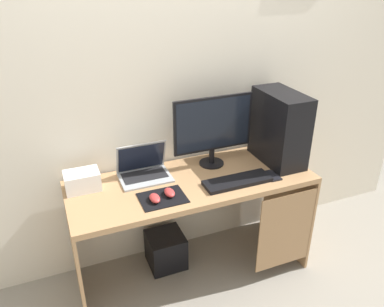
{
  "coord_description": "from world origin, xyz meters",
  "views": [
    {
      "loc": [
        -0.77,
        -1.88,
        1.92
      ],
      "look_at": [
        0.0,
        0.0,
        0.91
      ],
      "focal_mm": 35.87,
      "sensor_mm": 36.0,
      "label": 1
    }
  ],
  "objects_px": {
    "keyboard": "(237,181)",
    "mouse_left": "(169,192)",
    "cell_phone": "(272,176)",
    "subwoofer": "(166,250)",
    "mouse_right": "(155,198)",
    "projector": "(82,181)",
    "laptop": "(144,170)",
    "pc_tower": "(279,128)",
    "monitor": "(213,128)"
  },
  "relations": [
    {
      "from": "keyboard",
      "to": "mouse_left",
      "type": "bearing_deg",
      "value": 177.32
    },
    {
      "from": "cell_phone",
      "to": "subwoofer",
      "type": "bearing_deg",
      "value": 155.84
    },
    {
      "from": "keyboard",
      "to": "cell_phone",
      "type": "distance_m",
      "value": 0.24
    },
    {
      "from": "mouse_right",
      "to": "cell_phone",
      "type": "relative_size",
      "value": 0.74
    },
    {
      "from": "mouse_left",
      "to": "projector",
      "type": "bearing_deg",
      "value": 149.59
    },
    {
      "from": "laptop",
      "to": "keyboard",
      "type": "distance_m",
      "value": 0.58
    },
    {
      "from": "pc_tower",
      "to": "cell_phone",
      "type": "xyz_separation_m",
      "value": [
        -0.15,
        -0.18,
        -0.23
      ]
    },
    {
      "from": "monitor",
      "to": "cell_phone",
      "type": "relative_size",
      "value": 4.06
    },
    {
      "from": "subwoofer",
      "to": "monitor",
      "type": "bearing_deg",
      "value": 0.81
    },
    {
      "from": "pc_tower",
      "to": "projector",
      "type": "xyz_separation_m",
      "value": [
        -1.26,
        0.11,
        -0.18
      ]
    },
    {
      "from": "cell_phone",
      "to": "mouse_left",
      "type": "bearing_deg",
      "value": 177.3
    },
    {
      "from": "mouse_right",
      "to": "cell_phone",
      "type": "height_order",
      "value": "mouse_right"
    },
    {
      "from": "keyboard",
      "to": "monitor",
      "type": "bearing_deg",
      "value": 98.82
    },
    {
      "from": "keyboard",
      "to": "mouse_right",
      "type": "height_order",
      "value": "mouse_right"
    },
    {
      "from": "pc_tower",
      "to": "subwoofer",
      "type": "distance_m",
      "value": 1.14
    },
    {
      "from": "mouse_left",
      "to": "subwoofer",
      "type": "bearing_deg",
      "value": 80.34
    },
    {
      "from": "laptop",
      "to": "mouse_right",
      "type": "height_order",
      "value": "laptop"
    },
    {
      "from": "pc_tower",
      "to": "laptop",
      "type": "xyz_separation_m",
      "value": [
        -0.88,
        0.12,
        -0.19
      ]
    },
    {
      "from": "laptop",
      "to": "monitor",
      "type": "bearing_deg",
      "value": -2.01
    },
    {
      "from": "mouse_left",
      "to": "mouse_right",
      "type": "distance_m",
      "value": 0.1
    },
    {
      "from": "laptop",
      "to": "subwoofer",
      "type": "height_order",
      "value": "laptop"
    },
    {
      "from": "pc_tower",
      "to": "laptop",
      "type": "height_order",
      "value": "pc_tower"
    },
    {
      "from": "monitor",
      "to": "projector",
      "type": "relative_size",
      "value": 2.64
    },
    {
      "from": "monitor",
      "to": "laptop",
      "type": "bearing_deg",
      "value": 177.99
    },
    {
      "from": "projector",
      "to": "mouse_right",
      "type": "xyz_separation_m",
      "value": [
        0.35,
        -0.29,
        -0.03
      ]
    },
    {
      "from": "keyboard",
      "to": "subwoofer",
      "type": "distance_m",
      "value": 0.77
    },
    {
      "from": "mouse_right",
      "to": "projector",
      "type": "bearing_deg",
      "value": 140.74
    },
    {
      "from": "pc_tower",
      "to": "keyboard",
      "type": "height_order",
      "value": "pc_tower"
    },
    {
      "from": "cell_phone",
      "to": "monitor",
      "type": "bearing_deg",
      "value": 134.51
    },
    {
      "from": "keyboard",
      "to": "mouse_left",
      "type": "relative_size",
      "value": 4.38
    },
    {
      "from": "pc_tower",
      "to": "mouse_left",
      "type": "height_order",
      "value": "pc_tower"
    },
    {
      "from": "mouse_right",
      "to": "keyboard",
      "type": "bearing_deg",
      "value": 0.55
    },
    {
      "from": "pc_tower",
      "to": "laptop",
      "type": "distance_m",
      "value": 0.91
    },
    {
      "from": "laptop",
      "to": "keyboard",
      "type": "relative_size",
      "value": 0.74
    },
    {
      "from": "pc_tower",
      "to": "projector",
      "type": "relative_size",
      "value": 2.36
    },
    {
      "from": "pc_tower",
      "to": "keyboard",
      "type": "relative_size",
      "value": 1.13
    },
    {
      "from": "mouse_left",
      "to": "mouse_right",
      "type": "relative_size",
      "value": 1.0
    },
    {
      "from": "monitor",
      "to": "mouse_left",
      "type": "distance_m",
      "value": 0.52
    },
    {
      "from": "pc_tower",
      "to": "mouse_right",
      "type": "relative_size",
      "value": 4.92
    },
    {
      "from": "monitor",
      "to": "laptop",
      "type": "distance_m",
      "value": 0.51
    },
    {
      "from": "pc_tower",
      "to": "monitor",
      "type": "height_order",
      "value": "pc_tower"
    },
    {
      "from": "laptop",
      "to": "mouse_left",
      "type": "bearing_deg",
      "value": -74.75
    },
    {
      "from": "monitor",
      "to": "mouse_left",
      "type": "height_order",
      "value": "monitor"
    },
    {
      "from": "pc_tower",
      "to": "projector",
      "type": "bearing_deg",
      "value": 174.77
    },
    {
      "from": "projector",
      "to": "mouse_left",
      "type": "xyz_separation_m",
      "value": [
        0.45,
        -0.26,
        -0.03
      ]
    },
    {
      "from": "monitor",
      "to": "projector",
      "type": "xyz_separation_m",
      "value": [
        -0.83,
        0.01,
        -0.2
      ]
    },
    {
      "from": "keyboard",
      "to": "laptop",
      "type": "bearing_deg",
      "value": 150.04
    },
    {
      "from": "laptop",
      "to": "projector",
      "type": "bearing_deg",
      "value": -178.88
    },
    {
      "from": "monitor",
      "to": "mouse_right",
      "type": "height_order",
      "value": "monitor"
    },
    {
      "from": "mouse_right",
      "to": "pc_tower",
      "type": "bearing_deg",
      "value": 10.73
    }
  ]
}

